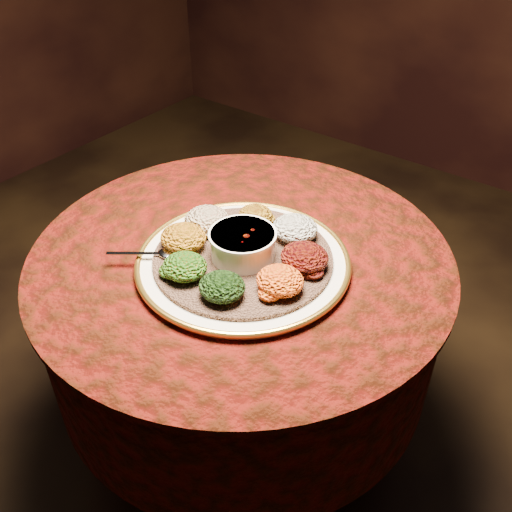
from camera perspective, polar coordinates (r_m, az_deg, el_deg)
The scene contains 13 objects.
table at distance 1.41m, azimuth -1.42°, elevation -5.46°, with size 0.96×0.96×0.73m.
platter at distance 1.24m, azimuth -1.31°, elevation -0.58°, with size 0.47×0.47×0.02m.
injera at distance 1.24m, azimuth -1.32°, elevation -0.18°, with size 0.39×0.39×0.01m, color brown.
stew_bowl at distance 1.21m, azimuth -1.34°, elevation 1.32°, with size 0.15×0.15×0.06m.
spoon at distance 1.25m, azimuth -9.43°, elevation 0.25°, with size 0.13×0.10×0.01m.
portion_ayib at distance 1.28m, azimuth 3.92°, elevation 2.77°, with size 0.10×0.10×0.05m, color beige.
portion_kitfo at distance 1.19m, azimuth 4.88°, elevation -0.12°, with size 0.10×0.10×0.05m, color black.
portion_tikil at distance 1.13m, azimuth 2.42°, elevation -2.47°, with size 0.10×0.09×0.05m, color #CC9211.
portion_gomen at distance 1.12m, azimuth -3.42°, elevation -3.09°, with size 0.09×0.09×0.05m, color black.
portion_mixveg at distance 1.18m, azimuth -7.14°, elevation -1.07°, with size 0.09×0.09×0.05m, color #8D3209.
portion_kik at distance 1.26m, azimuth -7.28°, elevation 1.83°, with size 0.10×0.10×0.05m, color #C16911.
portion_timatim at distance 1.31m, azimuth -4.87°, elevation 3.68°, with size 0.10×0.10×0.05m, color maroon.
portion_shiro at distance 1.33m, azimuth -0.06°, elevation 4.12°, with size 0.08×0.08×0.04m, color #8B6410.
Camera 1 is at (0.65, -0.81, 1.51)m, focal length 40.00 mm.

